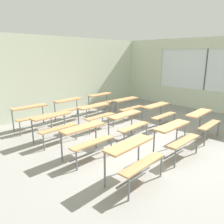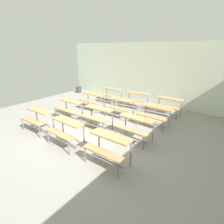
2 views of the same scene
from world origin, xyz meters
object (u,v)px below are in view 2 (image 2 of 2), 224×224
object	(u,v)px
desk_bench_r2c0	(92,98)
desk_bench_r2c1	(120,104)
desk_bench_r1c0	(69,105)
desk_bench_r2c2	(154,112)
desk_bench_r1c1	(97,113)
desk_bench_r3c2	(168,103)
desk_bench_r0c0	(37,116)
desk_bench_r3c1	(136,97)
desk_bench_r0c2	(108,144)
desk_bench_r3c0	(111,92)
desk_bench_r0c1	(65,127)
desk_bench_r1c2	(135,124)
trash_bin	(79,90)

from	to	relation	value
desk_bench_r2c0	desk_bench_r2c1	distance (m)	1.53
desk_bench_r1c0	desk_bench_r2c2	size ratio (longest dim) A/B	0.98
desk_bench_r1c1	desk_bench_r3c2	distance (m)	3.15
desk_bench_r0c0	desk_bench_r2c0	distance (m)	2.74
desk_bench_r1c1	desk_bench_r3c1	size ratio (longest dim) A/B	0.99
desk_bench_r0c2	desk_bench_r3c2	xyz separation A→B (m)	(-0.03, 4.13, 0.00)
desk_bench_r1c1	desk_bench_r2c0	distance (m)	2.00
desk_bench_r3c0	desk_bench_r3c1	size ratio (longest dim) A/B	0.99
desk_bench_r1c0	desk_bench_r3c1	distance (m)	3.16
desk_bench_r1c0	desk_bench_r3c1	world-z (taller)	same
desk_bench_r2c1	desk_bench_r0c1	bearing A→B (deg)	-88.75
desk_bench_r2c0	desk_bench_r2c2	size ratio (longest dim) A/B	0.99
desk_bench_r1c1	desk_bench_r1c0	bearing A→B (deg)	179.68
desk_bench_r3c0	desk_bench_r0c1	bearing A→B (deg)	-68.21
desk_bench_r1c1	desk_bench_r3c0	size ratio (longest dim) A/B	1.00
desk_bench_r2c0	desk_bench_r3c2	world-z (taller)	same
desk_bench_r3c0	desk_bench_r3c2	world-z (taller)	same
desk_bench_r1c0	desk_bench_r1c2	size ratio (longest dim) A/B	0.99
desk_bench_r1c1	desk_bench_r3c1	world-z (taller)	same
desk_bench_r3c0	desk_bench_r3c1	bearing A→B (deg)	2.43
desk_bench_r3c2	desk_bench_r3c0	bearing A→B (deg)	-179.71
desk_bench_r0c0	desk_bench_r0c1	world-z (taller)	same
desk_bench_r1c1	desk_bench_r2c2	distance (m)	2.07
desk_bench_r0c0	trash_bin	bearing A→B (deg)	121.66
desk_bench_r0c2	desk_bench_r0c0	bearing A→B (deg)	179.32
desk_bench_r0c1	trash_bin	distance (m)	6.52
desk_bench_r1c0	desk_bench_r1c1	xyz separation A→B (m)	(1.48, 0.03, 0.00)
desk_bench_r2c2	desk_bench_r0c1	bearing A→B (deg)	-115.87
desk_bench_r0c1	desk_bench_r1c2	xyz separation A→B (m)	(1.49, 1.43, 0.00)
desk_bench_r0c2	desk_bench_r1c0	size ratio (longest dim) A/B	1.00
desk_bench_r3c2	trash_bin	bearing A→B (deg)	175.36
desk_bench_r2c1	desk_bench_r3c1	xyz separation A→B (m)	(-0.01, 1.37, 0.00)
desk_bench_r1c1	desk_bench_r2c0	bearing A→B (deg)	136.54
desk_bench_r1c0	desk_bench_r1c1	size ratio (longest dim) A/B	0.99
desk_bench_r0c1	desk_bench_r2c0	size ratio (longest dim) A/B	1.00
desk_bench_r0c1	desk_bench_r2c2	bearing A→B (deg)	62.98
desk_bench_r2c1	desk_bench_r2c2	bearing A→B (deg)	0.44
desk_bench_r1c0	desk_bench_r0c0	bearing A→B (deg)	-89.10
desk_bench_r2c1	trash_bin	size ratio (longest dim) A/B	3.05
desk_bench_r2c1	desk_bench_r3c2	bearing A→B (deg)	42.59
desk_bench_r0c0	desk_bench_r1c2	xyz separation A→B (m)	(3.01, 1.40, 0.00)
desk_bench_r2c2	desk_bench_r3c2	xyz separation A→B (m)	(0.00, 1.37, 0.00)
desk_bench_r1c1	desk_bench_r0c0	bearing A→B (deg)	-138.02
desk_bench_r2c1	desk_bench_r3c1	bearing A→B (deg)	91.65
desk_bench_r2c1	desk_bench_r3c1	size ratio (longest dim) A/B	0.98
desk_bench_r2c2	desk_bench_r3c0	size ratio (longest dim) A/B	1.01
desk_bench_r3c2	trash_bin	xyz separation A→B (m)	(-6.05, 0.52, -0.38)
desk_bench_r3c2	desk_bench_r2c2	bearing A→B (deg)	-89.75
desk_bench_r3c1	desk_bench_r1c0	bearing A→B (deg)	-121.42
desk_bench_r3c1	desk_bench_r0c0	bearing A→B (deg)	-112.78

